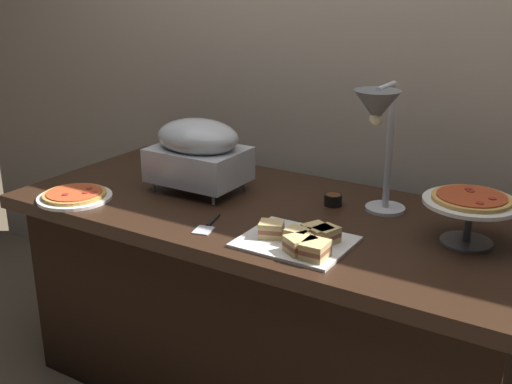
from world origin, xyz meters
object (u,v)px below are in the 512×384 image
pizza_plate_center (471,205)px  sauce_cup_near (333,199)px  chafing_dish (198,151)px  heat_lamp (379,119)px  serving_spatula (208,225)px  pizza_plate_front (75,196)px  sandwich_platter (302,240)px

pizza_plate_center → sauce_cup_near: (-0.49, 0.09, -0.10)m
chafing_dish → heat_lamp: heat_lamp is taller
sauce_cup_near → serving_spatula: 0.48m
heat_lamp → serving_spatula: heat_lamp is taller
pizza_plate_front → sandwich_platter: bearing=3.8°
pizza_plate_center → sauce_cup_near: pizza_plate_center is taller
sandwich_platter → serving_spatula: 0.34m
pizza_plate_center → pizza_plate_front: bearing=-165.0°
sauce_cup_near → serving_spatula: bearing=-123.8°
pizza_plate_front → serving_spatula: 0.58m
pizza_plate_center → serving_spatula: (-0.76, -0.31, -0.12)m
sandwich_platter → serving_spatula: (-0.34, -0.02, -0.02)m
pizza_plate_front → pizza_plate_center: size_ratio=0.94×
chafing_dish → sandwich_platter: (0.58, -0.26, -0.13)m
chafing_dish → pizza_plate_front: bearing=-135.6°
chafing_dish → pizza_plate_center: bearing=1.9°
heat_lamp → sauce_cup_near: heat_lamp is taller
pizza_plate_front → pizza_plate_center: bearing=15.0°
chafing_dish → pizza_plate_center: (1.00, 0.03, -0.03)m
pizza_plate_center → serving_spatula: pizza_plate_center is taller
serving_spatula → sauce_cup_near: bearing=56.2°
chafing_dish → heat_lamp: 0.72m
pizza_plate_front → sauce_cup_near: size_ratio=4.25×
sauce_cup_near → pizza_plate_front: bearing=-152.3°
heat_lamp → sauce_cup_near: (-0.18, 0.07, -0.33)m
sandwich_platter → chafing_dish: bearing=155.6°
sauce_cup_near → serving_spatula: size_ratio=0.37×
chafing_dish → serving_spatula: size_ratio=2.01×
pizza_plate_center → serving_spatula: size_ratio=1.67×
sandwich_platter → sauce_cup_near: 0.39m
heat_lamp → sandwich_platter: 0.47m
heat_lamp → serving_spatula: bearing=-143.2°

